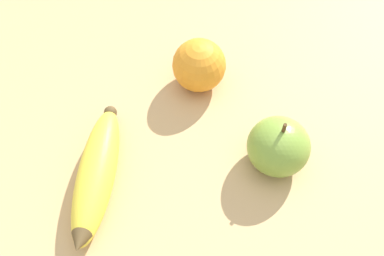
# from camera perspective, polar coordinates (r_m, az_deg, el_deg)

# --- Properties ---
(ground_plane) EXTENTS (3.00, 3.00, 0.00)m
(ground_plane) POSITION_cam_1_polar(r_m,az_deg,el_deg) (0.51, 3.58, -15.68)
(ground_plane) COLOR tan
(banana) EXTENTS (0.17, 0.15, 0.04)m
(banana) POSITION_cam_1_polar(r_m,az_deg,el_deg) (0.54, -12.05, -5.81)
(banana) COLOR yellow
(banana) RESTS_ON ground_plane
(orange) EXTENTS (0.07, 0.07, 0.07)m
(orange) POSITION_cam_1_polar(r_m,az_deg,el_deg) (0.60, 0.91, 7.97)
(orange) COLOR orange
(orange) RESTS_ON ground_plane
(apple) EXTENTS (0.08, 0.08, 0.08)m
(apple) POSITION_cam_1_polar(r_m,az_deg,el_deg) (0.54, 10.92, -2.31)
(apple) COLOR olive
(apple) RESTS_ON ground_plane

